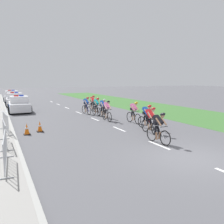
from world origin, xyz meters
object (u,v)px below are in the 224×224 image
cyclist_lead (159,127)px  cyclist_sixth (103,108)px  cyclist_eighth (86,105)px  traffic_cone_mid (40,127)px  cyclist_seventh (97,106)px  crowd_barrier_front (5,152)px  cyclist_second (150,120)px  police_car_second (15,100)px  police_car_third (12,96)px  cyclist_third (147,116)px  crowd_barrier_rear (6,123)px  cyclist_fourth (134,112)px  cyclist_fifth (107,110)px  cyclist_ninth (93,103)px  police_car_nearest (19,105)px  traffic_cone_near (27,129)px  crowd_barrier_middle (5,133)px

cyclist_lead → cyclist_sixth: size_ratio=1.00×
cyclist_eighth → traffic_cone_mid: bearing=-131.8°
cyclist_seventh → crowd_barrier_front: cyclist_seventh is taller
cyclist_second → cyclist_sixth: size_ratio=1.00×
police_car_second → police_car_third: size_ratio=0.99×
cyclist_third → police_car_third: bearing=105.2°
cyclist_second → police_car_third: size_ratio=0.38×
police_car_third → crowd_barrier_rear: 21.26m
cyclist_eighth → crowd_barrier_front: (-6.87, -11.02, -0.14)m
cyclist_fourth → cyclist_fifth: 2.11m
cyclist_ninth → police_car_nearest: bearing=157.6°
cyclist_fourth → police_car_third: police_car_third is taller
traffic_cone_near → crowd_barrier_rear: bearing=149.3°
cyclist_fourth → cyclist_seventh: size_ratio=1.00×
cyclist_seventh → police_car_third: police_car_third is taller
police_car_third → crowd_barrier_front: 27.03m
cyclist_lead → traffic_cone_mid: cyclist_lead is taller
cyclist_ninth → crowd_barrier_front: cyclist_ninth is taller
cyclist_fourth → police_car_nearest: size_ratio=0.39×
crowd_barrier_front → cyclist_seventh: bearing=53.5°
police_car_nearest → cyclist_fifth: bearing=-56.5°
cyclist_sixth → cyclist_lead: bearing=-95.0°
cyclist_fourth → traffic_cone_near: (-7.12, -0.35, -0.48)m
traffic_cone_near → crowd_barrier_middle: bearing=-118.4°
cyclist_fourth → cyclist_eighth: size_ratio=1.00×
cyclist_fifth → crowd_barrier_middle: size_ratio=0.74×
cyclist_lead → police_car_nearest: (-5.00, 14.80, -0.11)m
cyclist_lead → crowd_barrier_front: cyclist_lead is taller
cyclist_fourth → police_car_third: bearing=107.3°
police_car_nearest → crowd_barrier_middle: 12.41m
cyclist_second → crowd_barrier_middle: size_ratio=0.74×
police_car_nearest → traffic_cone_near: (-0.45, -10.13, -0.37)m
crowd_barrier_middle → police_car_third: bearing=86.1°
cyclist_ninth → crowd_barrier_rear: bearing=-138.8°
police_car_second → crowd_barrier_middle: 18.20m
police_car_nearest → police_car_second: same height
cyclist_ninth → traffic_cone_mid: cyclist_ninth is taller
cyclist_sixth → cyclist_fifth: bearing=-102.9°
police_car_third → police_car_nearest: bearing=-90.0°
cyclist_sixth → cyclist_seventh: same height
cyclist_fourth → police_car_second: size_ratio=0.38×
cyclist_second → cyclist_fifth: size_ratio=1.00×
cyclist_fifth → cyclist_eighth: 3.85m
crowd_barrier_middle → crowd_barrier_rear: bearing=87.1°
cyclist_lead → crowd_barrier_rear: cyclist_lead is taller
cyclist_sixth → traffic_cone_near: cyclist_sixth is taller
cyclist_ninth → crowd_barrier_front: 15.02m
cyclist_second → traffic_cone_near: 6.91m
traffic_cone_near → police_car_third: bearing=88.8°
cyclist_fifth → police_car_second: 14.94m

